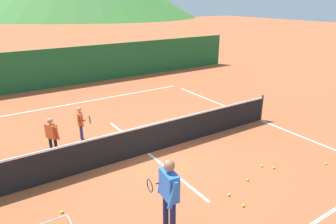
# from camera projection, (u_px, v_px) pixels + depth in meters

# --- Properties ---
(ground_plane) EXTENTS (120.00, 120.00, 0.00)m
(ground_plane) POSITION_uv_depth(u_px,v_px,m) (148.00, 153.00, 9.79)
(ground_plane) COLOR #B25633
(line_baseline_far) EXTENTS (10.42, 0.08, 0.01)m
(line_baseline_far) POSITION_uv_depth(u_px,v_px,m) (84.00, 102.00, 14.63)
(line_baseline_far) COLOR white
(line_baseline_far) RESTS_ON ground
(line_sideline_east) EXTENTS (0.08, 10.99, 0.01)m
(line_sideline_east) POSITION_uv_depth(u_px,v_px,m) (260.00, 120.00, 12.45)
(line_sideline_east) COLOR white
(line_sideline_east) RESTS_ON ground
(line_service_center) EXTENTS (0.08, 6.02, 0.01)m
(line_service_center) POSITION_uv_depth(u_px,v_px,m) (148.00, 153.00, 9.79)
(line_service_center) COLOR white
(line_service_center) RESTS_ON ground
(tennis_net) EXTENTS (10.56, 0.08, 1.05)m
(tennis_net) POSITION_uv_depth(u_px,v_px,m) (148.00, 139.00, 9.61)
(tennis_net) COLOR #333338
(tennis_net) RESTS_ON ground
(instructor) EXTENTS (0.44, 0.80, 1.70)m
(instructor) POSITION_uv_depth(u_px,v_px,m) (169.00, 190.00, 6.16)
(instructor) COLOR #191E4C
(instructor) RESTS_ON ground
(student_0) EXTENTS (0.35, 0.53, 1.29)m
(student_0) POSITION_uv_depth(u_px,v_px,m) (52.00, 134.00, 9.32)
(student_0) COLOR black
(student_0) RESTS_ON ground
(student_1) EXTENTS (0.41, 0.65, 1.22)m
(student_1) POSITION_uv_depth(u_px,v_px,m) (81.00, 121.00, 10.44)
(student_1) COLOR navy
(student_1) RESTS_ON ground
(tennis_ball_0) EXTENTS (0.07, 0.07, 0.07)m
(tennis_ball_0) POSITION_uv_depth(u_px,v_px,m) (229.00, 195.00, 7.66)
(tennis_ball_0) COLOR yellow
(tennis_ball_0) RESTS_ON ground
(tennis_ball_2) EXTENTS (0.07, 0.07, 0.07)m
(tennis_ball_2) POSITION_uv_depth(u_px,v_px,m) (62.00, 212.00, 7.04)
(tennis_ball_2) COLOR yellow
(tennis_ball_2) RESTS_ON ground
(tennis_ball_3) EXTENTS (0.07, 0.07, 0.07)m
(tennis_ball_3) POSITION_uv_depth(u_px,v_px,m) (243.00, 205.00, 7.26)
(tennis_ball_3) COLOR yellow
(tennis_ball_3) RESTS_ON ground
(tennis_ball_4) EXTENTS (0.07, 0.07, 0.07)m
(tennis_ball_4) POSITION_uv_depth(u_px,v_px,m) (247.00, 180.00, 8.29)
(tennis_ball_4) COLOR yellow
(tennis_ball_4) RESTS_ON ground
(tennis_ball_5) EXTENTS (0.07, 0.07, 0.07)m
(tennis_ball_5) POSITION_uv_depth(u_px,v_px,m) (274.00, 168.00, 8.89)
(tennis_ball_5) COLOR yellow
(tennis_ball_5) RESTS_ON ground
(tennis_ball_6) EXTENTS (0.07, 0.07, 0.07)m
(tennis_ball_6) POSITION_uv_depth(u_px,v_px,m) (262.00, 166.00, 8.98)
(tennis_ball_6) COLOR yellow
(tennis_ball_6) RESTS_ON ground
(tennis_ball_7) EXTENTS (0.07, 0.07, 0.07)m
(tennis_ball_7) POSITION_uv_depth(u_px,v_px,m) (326.00, 163.00, 9.10)
(tennis_ball_7) COLOR yellow
(tennis_ball_7) RESTS_ON ground
(windscreen_fence) EXTENTS (22.92, 0.08, 2.13)m
(windscreen_fence) POSITION_uv_depth(u_px,v_px,m) (62.00, 67.00, 16.91)
(windscreen_fence) COLOR #1E5B2D
(windscreen_fence) RESTS_ON ground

